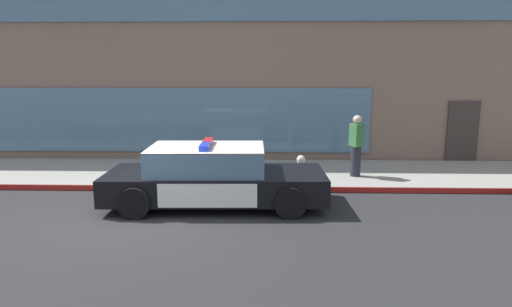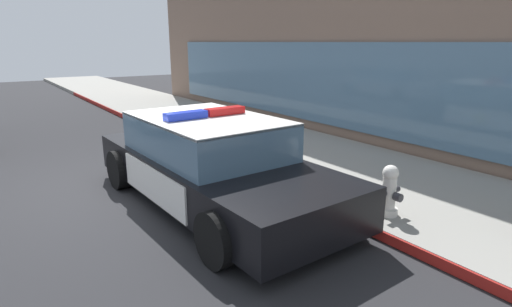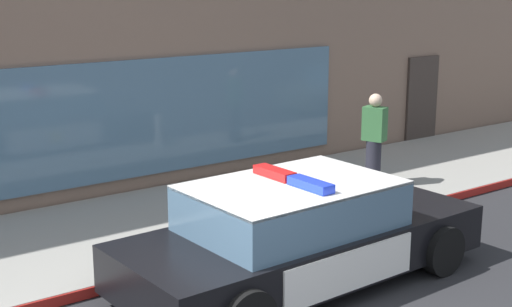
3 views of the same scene
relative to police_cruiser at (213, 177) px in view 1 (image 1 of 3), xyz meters
The scene contains 7 objects.
ground 2.01m from the police_cruiser, 151.00° to the right, with size 48.00×48.00×0.00m, color #262628.
sidewalk 3.41m from the police_cruiser, 119.63° to the left, with size 48.00×3.49×0.15m, color gray.
curb_red_paint 2.11m from the police_cruiser, 145.11° to the left, with size 28.80×0.04×0.14m, color maroon.
storefront_building 10.83m from the police_cruiser, 89.64° to the left, with size 24.96×11.54×7.15m.
police_cruiser is the anchor object (origin of this frame).
fire_hydrant 2.68m from the police_cruiser, 37.53° to the left, with size 0.34×0.39×0.73m.
pedestrian_on_sidewalk 4.41m from the police_cruiser, 32.84° to the left, with size 0.38×0.47×1.71m.
Camera 1 is at (2.95, -9.11, 3.11)m, focal length 31.61 mm.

